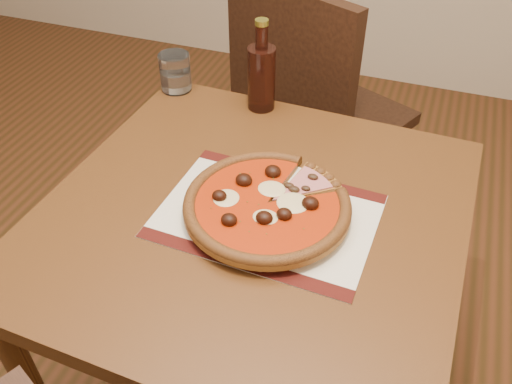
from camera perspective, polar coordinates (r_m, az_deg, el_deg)
table at (r=1.12m, az=-0.35°, el=-5.73°), size 0.83×0.83×0.75m
chair_far at (r=1.76m, az=5.74°, el=8.88°), size 0.60×0.60×0.96m
placemat at (r=1.04m, az=1.16°, el=-2.49°), size 0.42×0.31×0.00m
plate at (r=1.03m, az=1.16°, el=-2.08°), size 0.29×0.29×0.02m
pizza at (r=1.02m, az=1.16°, el=-1.27°), size 0.32×0.32×0.04m
ham_slice at (r=1.07m, az=5.82°, el=0.56°), size 0.12×0.14×0.02m
water_glass at (r=1.43m, az=-8.51°, el=12.36°), size 0.10×0.10×0.10m
bottle at (r=1.32m, az=0.57°, el=12.22°), size 0.07×0.07×0.22m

